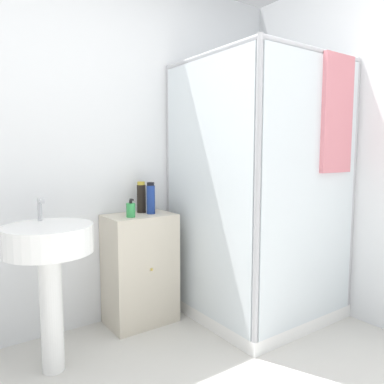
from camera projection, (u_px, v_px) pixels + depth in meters
wall_back at (78, 148)px, 2.54m from camera, size 6.40×0.06×2.50m
shower_enclosure at (259, 254)px, 2.77m from camera, size 0.99×1.02×1.87m
vanity_cabinet at (140, 269)px, 2.67m from camera, size 0.47×0.34×0.79m
sink at (49, 256)px, 2.04m from camera, size 0.48×0.48×0.96m
soap_dispenser at (131, 210)px, 2.52m from camera, size 0.06×0.06×0.13m
shampoo_bottle_tall_black at (141, 198)px, 2.71m from camera, size 0.06×0.06×0.23m
shampoo_bottle_blue at (151, 198)px, 2.66m from camera, size 0.06×0.06×0.23m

